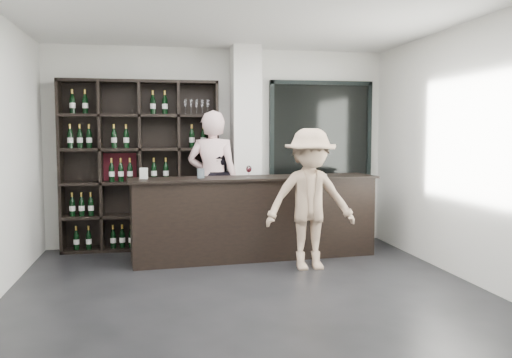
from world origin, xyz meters
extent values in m
cube|color=black|center=(0.00, 0.00, -0.01)|extent=(5.00, 5.50, 0.01)
cube|color=silver|center=(0.35, 2.47, 1.45)|extent=(0.40, 0.40, 2.90)
cube|color=black|center=(1.55, 2.69, 1.40)|extent=(1.60, 0.08, 2.10)
cube|color=black|center=(1.55, 2.69, 1.40)|extent=(1.48, 0.02, 1.98)
cube|color=black|center=(0.35, 1.75, 0.53)|extent=(3.21, 0.60, 1.05)
cube|color=black|center=(0.35, 1.75, 1.07)|extent=(3.29, 0.68, 0.03)
imported|color=#FFCFCE|center=(-0.15, 2.29, 0.99)|extent=(0.83, 0.66, 1.98)
imported|color=black|center=(-0.10, 2.33, 0.75)|extent=(0.77, 0.62, 1.51)
imported|color=tan|center=(0.91, 1.05, 0.86)|extent=(1.11, 0.64, 1.72)
cylinder|color=#98B1BF|center=(-0.37, 1.70, 1.15)|extent=(0.11, 0.11, 0.12)
cube|color=white|center=(1.29, 1.79, 1.10)|extent=(0.15, 0.15, 0.02)
cube|color=white|center=(-1.09, 1.70, 1.15)|extent=(0.10, 0.07, 0.14)
camera|label=1|loc=(-0.93, -5.26, 1.66)|focal=38.00mm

